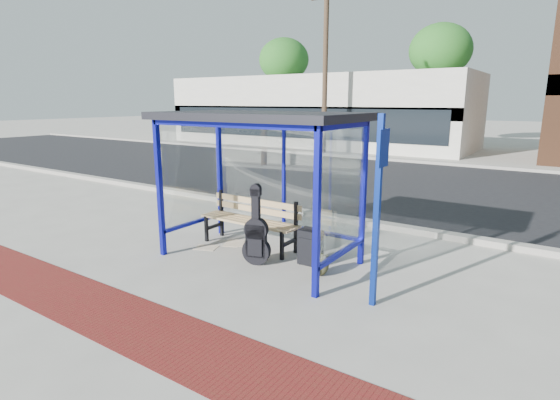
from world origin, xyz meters
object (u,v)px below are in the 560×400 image
Objects in this scene: suitcase at (310,247)px; bench at (251,218)px; guitar_bag at (256,237)px; backpack at (320,265)px.

bench is at bearing 170.09° from suitcase.
bench is at bearing 115.44° from guitar_bag.
backpack is at bearing -16.15° from bench.
backpack is (1.08, 0.16, -0.30)m from guitar_bag.
bench is 1.82m from backpack.
backpack is at bearing -42.24° from suitcase.
bench is at bearing 170.47° from backpack.
suitcase is 0.48m from backpack.
bench is 3.09× the size of suitcase.
suitcase reaches higher than backpack.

